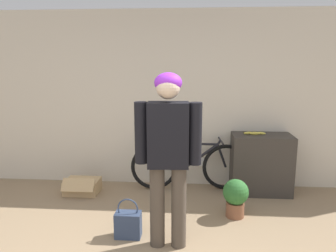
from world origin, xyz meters
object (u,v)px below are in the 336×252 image
at_px(bicycle, 190,166).
at_px(cardboard_box, 82,186).
at_px(banana, 254,133).
at_px(potted_plant, 236,196).
at_px(handbag, 128,224).
at_px(person, 168,147).

xyz_separation_m(bicycle, cardboard_box, (-1.54, -0.26, -0.26)).
bearing_deg(bicycle, banana, -5.91).
distance_m(banana, cardboard_box, 2.56).
bearing_deg(cardboard_box, potted_plant, -15.45).
bearing_deg(bicycle, potted_plant, -60.45).
xyz_separation_m(banana, cardboard_box, (-2.43, -0.23, -0.77)).
distance_m(handbag, potted_plant, 1.33).
bearing_deg(bicycle, cardboard_box, -174.55).
xyz_separation_m(banana, handbag, (-1.54, -1.38, -0.72)).
xyz_separation_m(person, banana, (1.10, 1.51, -0.17)).
distance_m(banana, potted_plant, 1.07).
distance_m(bicycle, banana, 1.03).
xyz_separation_m(person, bicycle, (0.20, 1.54, -0.68)).
bearing_deg(banana, cardboard_box, -174.51).
height_order(bicycle, banana, banana).
xyz_separation_m(person, cardboard_box, (-1.33, 1.27, -0.94)).
bearing_deg(banana, handbag, -138.19).
xyz_separation_m(cardboard_box, potted_plant, (2.10, -0.58, 0.16)).
xyz_separation_m(banana, potted_plant, (-0.34, -0.81, -0.60)).
bearing_deg(banana, person, -126.16).
relative_size(banana, potted_plant, 0.68).
relative_size(person, bicycle, 1.02).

